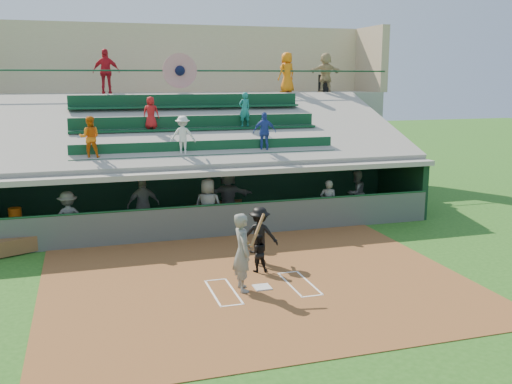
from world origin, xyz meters
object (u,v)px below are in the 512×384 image
object	(u,v)px
white_table	(19,230)
water_cooler	(15,214)
home_plate	(262,287)
batter_at_plate	(243,252)
catcher	(258,253)
trash_bin	(324,83)

from	to	relation	value
white_table	water_cooler	distance (m)	0.56
home_plate	batter_at_plate	world-z (taller)	batter_at_plate
catcher	trash_bin	size ratio (longest dim) A/B	1.27
batter_at_plate	white_table	world-z (taller)	batter_at_plate
trash_bin	catcher	bearing A→B (deg)	-120.50
water_cooler	trash_bin	bearing A→B (deg)	26.48
batter_at_plate	water_cooler	distance (m)	8.72
batter_at_plate	trash_bin	size ratio (longest dim) A/B	2.38
home_plate	catcher	size ratio (longest dim) A/B	0.40
home_plate	batter_at_plate	size ratio (longest dim) A/B	0.21
white_table	trash_bin	world-z (taller)	trash_bin
trash_bin	water_cooler	bearing A→B (deg)	-153.52
white_table	home_plate	bearing A→B (deg)	-65.39
batter_at_plate	trash_bin	world-z (taller)	trash_bin
home_plate	white_table	size ratio (longest dim) A/B	0.55
trash_bin	white_table	bearing A→B (deg)	-153.41
white_table	trash_bin	bearing A→B (deg)	6.16
home_plate	batter_at_plate	bearing A→B (deg)	-179.60
home_plate	catcher	xyz separation A→B (m)	(0.27, 1.23, 0.52)
catcher	trash_bin	bearing A→B (deg)	-109.77
home_plate	water_cooler	size ratio (longest dim) A/B	1.04
batter_at_plate	trash_bin	distance (m)	15.94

